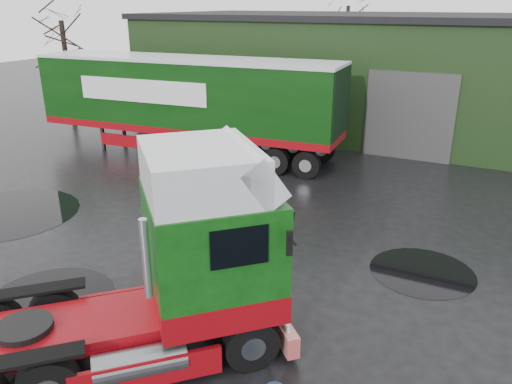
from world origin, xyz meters
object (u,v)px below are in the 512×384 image
warehouse (432,75)px  tree_left (65,52)px  trailer_left (187,107)px  tree_back_a (347,32)px  hero_tractor (111,262)px

warehouse → tree_left: 20.64m
warehouse → trailer_left: size_ratio=2.19×
warehouse → tree_left: bearing=-157.2°
trailer_left → tree_back_a: 20.21m
hero_tractor → tree_back_a: (-5.49, 33.00, 2.55)m
tree_left → tree_back_a: tree_back_a is taller
warehouse → hero_tractor: warehouse is taller
tree_left → tree_back_a: bearing=58.6°
tree_back_a → trailer_left: bearing=-94.3°
warehouse → trailer_left: 13.82m
warehouse → tree_back_a: tree_back_a is taller
trailer_left → tree_left: tree_left is taller
warehouse → tree_back_a: 12.90m
warehouse → hero_tractor: size_ratio=4.57×
hero_tractor → tree_back_a: tree_back_a is taller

